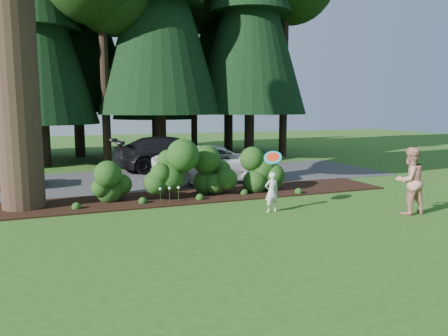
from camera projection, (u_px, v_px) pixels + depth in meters
name	position (u px, v px, depth m)	size (l,w,h in m)	color
ground	(203.00, 221.00, 11.89)	(80.00, 80.00, 0.00)	#2F4C15
mulch_bed	(172.00, 198.00, 14.88)	(16.00, 2.50, 0.05)	black
driveway	(147.00, 179.00, 18.79)	(22.00, 6.00, 0.03)	#38383A
shrub_row	(194.00, 174.00, 14.95)	(6.53, 1.60, 1.61)	#1C3B12
lily_cluster	(169.00, 189.00, 13.92)	(0.69, 0.09, 0.57)	#1C3B12
car_white_suv	(218.00, 164.00, 18.05)	(2.48, 5.37, 1.49)	white
car_dark_suv	(171.00, 153.00, 21.43)	(2.30, 5.65, 1.64)	black
child	(272.00, 192.00, 12.89)	(0.44, 0.29, 1.19)	silver
adult	(410.00, 181.00, 12.60)	(0.95, 0.74, 1.96)	#C83E1A
frisbee	(273.00, 157.00, 12.97)	(0.61, 0.48, 0.50)	teal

